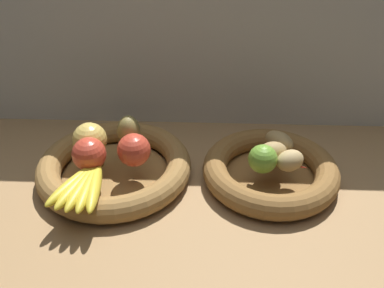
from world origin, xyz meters
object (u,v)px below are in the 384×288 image
(apple_golden_left, at_px, (90,139))
(lime_near, at_px, (263,159))
(apple_red_front, at_px, (89,154))
(chili_pepper, at_px, (279,163))
(potato_large, at_px, (273,152))
(potato_small, at_px, (290,161))
(potato_back, at_px, (279,141))
(fruit_bowl_right, at_px, (270,171))
(apple_red_right, at_px, (134,149))
(banana_bunch_front, at_px, (84,185))
(pear_brown, at_px, (129,132))
(fruit_bowl_left, at_px, (115,167))

(apple_golden_left, bearing_deg, lime_near, -7.37)
(apple_red_front, height_order, chili_pepper, apple_red_front)
(apple_golden_left, height_order, potato_large, apple_golden_left)
(potato_small, bearing_deg, lime_near, -173.33)
(apple_golden_left, relative_size, potato_back, 1.05)
(fruit_bowl_right, height_order, apple_red_front, apple_red_front)
(chili_pepper, bearing_deg, apple_red_right, -166.63)
(apple_red_front, relative_size, apple_golden_left, 0.95)
(banana_bunch_front, xyz_separation_m, potato_small, (0.44, 0.09, 0.01))
(potato_large, relative_size, lime_near, 1.03)
(fruit_bowl_right, relative_size, pear_brown, 3.88)
(apple_red_front, relative_size, banana_bunch_front, 0.43)
(apple_red_right, distance_m, chili_pepper, 0.33)
(apple_golden_left, height_order, banana_bunch_front, apple_golden_left)
(lime_near, relative_size, chili_pepper, 0.51)
(apple_red_front, distance_m, potato_back, 0.44)
(apple_red_front, bearing_deg, apple_red_right, 13.89)
(apple_red_front, bearing_deg, potato_small, 1.54)
(chili_pepper, bearing_deg, potato_small, -5.40)
(banana_bunch_front, xyz_separation_m, potato_large, (0.40, 0.12, 0.01))
(potato_back, height_order, lime_near, lime_near)
(apple_red_front, bearing_deg, apple_golden_left, 101.93)
(fruit_bowl_left, height_order, potato_large, potato_large)
(fruit_bowl_right, distance_m, potato_large, 0.05)
(apple_red_front, relative_size, apple_red_right, 1.00)
(potato_small, relative_size, potato_back, 0.86)
(apple_red_right, relative_size, potato_small, 1.16)
(banana_bunch_front, relative_size, potato_back, 2.33)
(fruit_bowl_left, xyz_separation_m, apple_red_front, (-0.04, -0.05, 0.07))
(potato_back, bearing_deg, banana_bunch_front, -158.28)
(potato_small, distance_m, chili_pepper, 0.03)
(pear_brown, xyz_separation_m, chili_pepper, (0.35, -0.07, -0.03))
(apple_red_front, height_order, potato_large, apple_red_front)
(apple_red_right, bearing_deg, potato_small, -1.96)
(fruit_bowl_right, relative_size, banana_bunch_front, 1.81)
(apple_red_front, height_order, potato_small, apple_red_front)
(apple_red_front, xyz_separation_m, potato_back, (0.43, 0.09, -0.02))
(potato_small, bearing_deg, banana_bunch_front, -168.53)
(potato_large, height_order, lime_near, lime_near)
(pear_brown, relative_size, potato_back, 1.08)
(banana_bunch_front, bearing_deg, chili_pepper, 12.98)
(fruit_bowl_right, relative_size, chili_pepper, 2.52)
(potato_back, bearing_deg, fruit_bowl_left, -173.17)
(apple_golden_left, xyz_separation_m, banana_bunch_front, (0.02, -0.13, -0.03))
(fruit_bowl_left, bearing_deg, apple_golden_left, 169.46)
(potato_large, bearing_deg, fruit_bowl_right, -14.04)
(fruit_bowl_left, xyz_separation_m, potato_back, (0.39, 0.05, 0.05))
(potato_large, bearing_deg, pear_brown, 172.35)
(fruit_bowl_right, xyz_separation_m, potato_large, (-0.00, 0.00, 0.05))
(fruit_bowl_right, relative_size, apple_red_right, 4.22)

